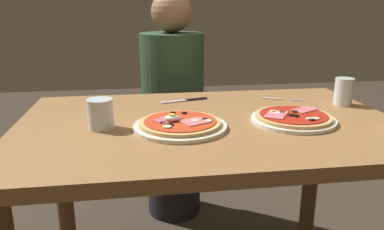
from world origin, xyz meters
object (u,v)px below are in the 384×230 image
at_px(fork, 279,99).
at_px(knife, 188,100).
at_px(water_glass_near, 343,94).
at_px(diner_person, 173,114).
at_px(dining_table, 209,153).
at_px(pizza_across_left, 293,118).
at_px(pizza_foreground, 180,124).
at_px(water_glass_far, 101,116).

height_order(fork, knife, knife).
xyz_separation_m(water_glass_near, diner_person, (-0.58, 0.61, -0.23)).
bearing_deg(diner_person, dining_table, 93.87).
bearing_deg(pizza_across_left, knife, 132.61).
height_order(water_glass_near, knife, water_glass_near).
bearing_deg(pizza_across_left, fork, 77.37).
distance_m(pizza_across_left, knife, 0.44).
xyz_separation_m(knife, diner_person, (-0.01, 0.46, -0.19)).
height_order(pizza_foreground, fork, pizza_foreground).
bearing_deg(knife, dining_table, -82.58).
bearing_deg(fork, pizza_across_left, -102.63).
height_order(pizza_foreground, water_glass_far, water_glass_far).
distance_m(pizza_foreground, water_glass_far, 0.24).
relative_size(pizza_foreground, diner_person, 0.24).
xyz_separation_m(dining_table, diner_person, (-0.05, 0.73, -0.07)).
bearing_deg(water_glass_far, pizza_foreground, -8.38).
bearing_deg(water_glass_near, fork, 151.70).
relative_size(pizza_foreground, water_glass_near, 2.80).
bearing_deg(fork, water_glass_near, -28.30).
relative_size(dining_table, knife, 6.37).
xyz_separation_m(dining_table, knife, (-0.03, 0.27, 0.12)).
bearing_deg(water_glass_near, water_glass_far, -170.12).
relative_size(water_glass_near, water_glass_far, 1.12).
distance_m(water_glass_near, diner_person, 0.88).
bearing_deg(pizza_across_left, water_glass_far, 177.97).
bearing_deg(pizza_foreground, knife, 78.21).
xyz_separation_m(water_glass_far, fork, (0.67, 0.26, -0.04)).
relative_size(water_glass_near, fork, 0.69).
bearing_deg(fork, water_glass_far, -158.50).
relative_size(pizza_foreground, water_glass_far, 3.12).
relative_size(fork, knife, 0.77).
relative_size(water_glass_near, knife, 0.53).
xyz_separation_m(pizza_foreground, diner_person, (0.06, 0.80, -0.20)).
xyz_separation_m(pizza_foreground, water_glass_near, (0.64, 0.19, 0.03)).
height_order(dining_table, fork, fork).
bearing_deg(knife, pizza_across_left, -47.39).
bearing_deg(dining_table, knife, 97.42).
distance_m(water_glass_far, fork, 0.72).
relative_size(dining_table, pizza_across_left, 4.59).
bearing_deg(pizza_across_left, dining_table, 167.67).
distance_m(pizza_across_left, water_glass_far, 0.61).
height_order(dining_table, pizza_across_left, pizza_across_left).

